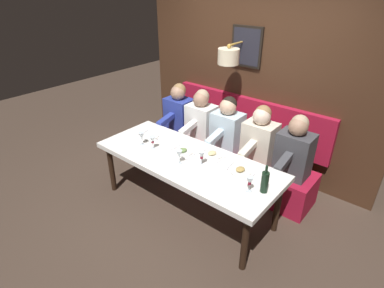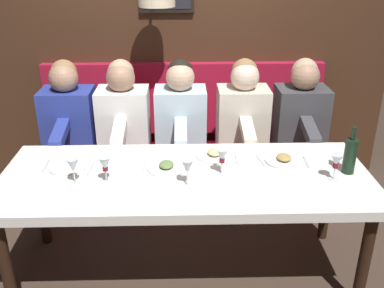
{
  "view_description": "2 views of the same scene",
  "coord_description": "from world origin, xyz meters",
  "px_view_note": "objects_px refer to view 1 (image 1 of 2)",
  "views": [
    {
      "loc": [
        -2.33,
        -2.01,
        2.59
      ],
      "look_at": [
        0.05,
        -0.04,
        0.92
      ],
      "focal_mm": 28.73,
      "sensor_mm": 36.0,
      "label": 1
    },
    {
      "loc": [
        -2.36,
        0.02,
        2.01
      ],
      "look_at": [
        0.05,
        -0.04,
        0.92
      ],
      "focal_mm": 40.82,
      "sensor_mm": 36.0,
      "label": 2
    }
  ],
  "objects_px": {
    "wine_glass_4": "(201,156)",
    "diner_nearest": "(295,149)",
    "wine_glass_0": "(250,181)",
    "wine_glass_1": "(179,154)",
    "diner_far": "(201,118)",
    "diner_middle": "(227,127)",
    "wine_glass_2": "(153,140)",
    "diner_farthest": "(179,111)",
    "wine_glass_3": "(142,136)",
    "dining_table": "(187,163)",
    "wine_bottle": "(265,182)",
    "diner_near": "(260,137)"
  },
  "relations": [
    {
      "from": "wine_glass_4",
      "to": "diner_nearest",
      "type": "bearing_deg",
      "value": -38.73
    },
    {
      "from": "diner_nearest",
      "to": "wine_glass_4",
      "type": "relative_size",
      "value": 4.82
    },
    {
      "from": "wine_glass_0",
      "to": "wine_glass_1",
      "type": "xyz_separation_m",
      "value": [
        -0.05,
        0.88,
        0.0
      ]
    },
    {
      "from": "wine_glass_0",
      "to": "diner_far",
      "type": "bearing_deg",
      "value": 54.58
    },
    {
      "from": "diner_far",
      "to": "wine_glass_0",
      "type": "xyz_separation_m",
      "value": [
        -0.97,
        -1.36,
        0.04
      ]
    },
    {
      "from": "diner_middle",
      "to": "wine_glass_2",
      "type": "xyz_separation_m",
      "value": [
        -0.97,
        0.44,
        0.04
      ]
    },
    {
      "from": "diner_nearest",
      "to": "wine_glass_2",
      "type": "xyz_separation_m",
      "value": [
        -0.97,
        1.4,
        0.04
      ]
    },
    {
      "from": "diner_nearest",
      "to": "wine_glass_1",
      "type": "xyz_separation_m",
      "value": [
        -1.02,
        0.92,
        0.04
      ]
    },
    {
      "from": "diner_farthest",
      "to": "wine_glass_3",
      "type": "height_order",
      "value": "diner_farthest"
    },
    {
      "from": "dining_table",
      "to": "diner_farthest",
      "type": "distance_m",
      "value": 1.28
    },
    {
      "from": "wine_glass_0",
      "to": "diner_farthest",
      "type": "bearing_deg",
      "value": 61.6
    },
    {
      "from": "diner_nearest",
      "to": "wine_glass_3",
      "type": "height_order",
      "value": "diner_nearest"
    },
    {
      "from": "wine_glass_2",
      "to": "wine_glass_3",
      "type": "height_order",
      "value": "same"
    },
    {
      "from": "wine_glass_3",
      "to": "wine_bottle",
      "type": "distance_m",
      "value": 1.65
    },
    {
      "from": "diner_nearest",
      "to": "wine_glass_3",
      "type": "relative_size",
      "value": 4.82
    },
    {
      "from": "wine_glass_0",
      "to": "wine_glass_3",
      "type": "distance_m",
      "value": 1.53
    },
    {
      "from": "diner_near",
      "to": "wine_glass_4",
      "type": "bearing_deg",
      "value": 164.49
    },
    {
      "from": "diner_middle",
      "to": "wine_glass_0",
      "type": "distance_m",
      "value": 1.33
    },
    {
      "from": "dining_table",
      "to": "wine_glass_3",
      "type": "bearing_deg",
      "value": 99.13
    },
    {
      "from": "wine_glass_2",
      "to": "wine_bottle",
      "type": "relative_size",
      "value": 0.55
    },
    {
      "from": "wine_bottle",
      "to": "diner_far",
      "type": "bearing_deg",
      "value": 59.08
    },
    {
      "from": "wine_glass_0",
      "to": "diner_near",
      "type": "bearing_deg",
      "value": 23.33
    },
    {
      "from": "wine_glass_2",
      "to": "wine_bottle",
      "type": "bearing_deg",
      "value": -86.67
    },
    {
      "from": "dining_table",
      "to": "diner_far",
      "type": "distance_m",
      "value": 1.01
    },
    {
      "from": "diner_middle",
      "to": "wine_glass_1",
      "type": "relative_size",
      "value": 4.82
    },
    {
      "from": "diner_middle",
      "to": "wine_glass_0",
      "type": "height_order",
      "value": "diner_middle"
    },
    {
      "from": "wine_bottle",
      "to": "diner_farthest",
      "type": "bearing_deg",
      "value": 65.11
    },
    {
      "from": "diner_middle",
      "to": "wine_glass_1",
      "type": "bearing_deg",
      "value": -177.96
    },
    {
      "from": "diner_farthest",
      "to": "wine_glass_3",
      "type": "relative_size",
      "value": 4.82
    },
    {
      "from": "wine_glass_2",
      "to": "diner_farthest",
      "type": "bearing_deg",
      "value": 24.43
    },
    {
      "from": "diner_farthest",
      "to": "wine_glass_4",
      "type": "xyz_separation_m",
      "value": [
        -0.88,
        -1.13,
        0.04
      ]
    },
    {
      "from": "wine_glass_0",
      "to": "wine_bottle",
      "type": "bearing_deg",
      "value": -53.82
    },
    {
      "from": "diner_middle",
      "to": "wine_bottle",
      "type": "height_order",
      "value": "diner_middle"
    },
    {
      "from": "diner_far",
      "to": "diner_middle",
      "type": "bearing_deg",
      "value": -90.0
    },
    {
      "from": "dining_table",
      "to": "wine_glass_3",
      "type": "xyz_separation_m",
      "value": [
        -0.1,
        0.65,
        0.18
      ]
    },
    {
      "from": "diner_near",
      "to": "wine_bottle",
      "type": "xyz_separation_m",
      "value": [
        -0.89,
        -0.53,
        0.04
      ]
    },
    {
      "from": "dining_table",
      "to": "wine_glass_2",
      "type": "distance_m",
      "value": 0.51
    },
    {
      "from": "diner_far",
      "to": "wine_glass_1",
      "type": "height_order",
      "value": "diner_far"
    },
    {
      "from": "diner_far",
      "to": "dining_table",
      "type": "bearing_deg",
      "value": -151.42
    },
    {
      "from": "diner_near",
      "to": "diner_farthest",
      "type": "relative_size",
      "value": 1.0
    },
    {
      "from": "dining_table",
      "to": "wine_glass_2",
      "type": "bearing_deg",
      "value": 100.75
    },
    {
      "from": "diner_nearest",
      "to": "wine_glass_0",
      "type": "bearing_deg",
      "value": 177.32
    },
    {
      "from": "diner_nearest",
      "to": "diner_farthest",
      "type": "height_order",
      "value": "same"
    },
    {
      "from": "diner_middle",
      "to": "diner_far",
      "type": "height_order",
      "value": "same"
    },
    {
      "from": "diner_far",
      "to": "wine_glass_0",
      "type": "distance_m",
      "value": 1.67
    },
    {
      "from": "wine_glass_3",
      "to": "diner_farthest",
      "type": "bearing_deg",
      "value": 14.78
    },
    {
      "from": "dining_table",
      "to": "diner_far",
      "type": "relative_size",
      "value": 2.87
    },
    {
      "from": "wine_glass_1",
      "to": "wine_glass_4",
      "type": "bearing_deg",
      "value": -57.74
    },
    {
      "from": "dining_table",
      "to": "wine_glass_4",
      "type": "distance_m",
      "value": 0.29
    },
    {
      "from": "diner_near",
      "to": "wine_glass_3",
      "type": "relative_size",
      "value": 4.82
    }
  ]
}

